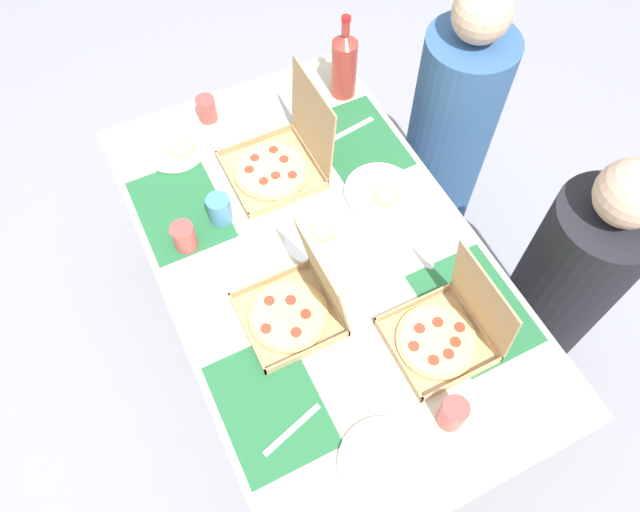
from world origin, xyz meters
The scene contains 24 objects.
ground_plane centered at (0.00, 0.00, 0.00)m, with size 6.00×6.00×0.00m, color gray.
dining_table centered at (0.00, 0.00, 0.64)m, with size 1.59×0.95×0.74m.
placemat_near_left centered at (-0.36, -0.33, 0.74)m, with size 0.36×0.26×0.00m, color #236638.
placemat_near_right centered at (0.36, -0.33, 0.74)m, with size 0.36×0.26×0.00m, color #236638.
placemat_far_left centered at (-0.36, 0.33, 0.74)m, with size 0.36×0.26×0.00m, color #236638.
placemat_far_right centered at (0.36, 0.33, 0.74)m, with size 0.36×0.26×0.00m, color #236638.
pizza_box_center centered at (0.40, 0.19, 0.78)m, with size 0.26×0.26×0.30m.
pizza_box_corner_left centered at (-0.36, 0.03, 0.79)m, with size 0.29×0.31×0.32m.
pizza_box_edge_far centered at (0.15, -0.15, 0.78)m, with size 0.26×0.27×0.30m.
plate_near_right centered at (-0.60, -0.25, 0.75)m, with size 0.22×0.22×0.03m.
plate_near_left centered at (-0.12, 0.28, 0.75)m, with size 0.23×0.23×0.03m.
plate_middle centered at (0.62, -0.13, 0.74)m, with size 0.24×0.24×0.02m.
plate_far_left centered at (-0.06, 0.02, 0.75)m, with size 0.21×0.21×0.03m.
soda_bottle centered at (-0.59, 0.39, 0.87)m, with size 0.09×0.09×0.32m.
cup_clear_left centered at (-0.26, -0.22, 0.79)m, with size 0.07×0.07×0.10m, color teal.
cup_dark centered at (-0.69, -0.10, 0.78)m, with size 0.07×0.07×0.09m, color #BF4742.
cup_red centered at (-0.22, -0.35, 0.78)m, with size 0.07×0.07×0.09m, color #BF4742.
cup_clear_right centered at (0.60, 0.08, 0.79)m, with size 0.07×0.07×0.10m, color #BF4742.
fork_by_near_right centered at (0.44, -0.30, 0.74)m, with size 0.19×0.02×0.01m, color #B7B7BC.
knife_by_near_left centered at (-0.41, 0.32, 0.74)m, with size 0.21×0.02×0.01m, color #B7B7BC.
knife_by_far_left centered at (0.11, 0.22, 0.74)m, with size 0.21×0.02×0.01m, color #B7B7BC.
knife_by_far_right centered at (-0.64, 0.17, 0.74)m, with size 0.21×0.02×0.01m, color #B7B7BC.
diner_left_seat centered at (-0.36, 0.74, 0.54)m, with size 0.32×0.32×1.21m.
diner_right_seat centered at (0.36, 0.74, 0.51)m, with size 0.32×0.32×1.14m.
Camera 1 is at (0.84, -0.41, 2.31)m, focal length 33.38 mm.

